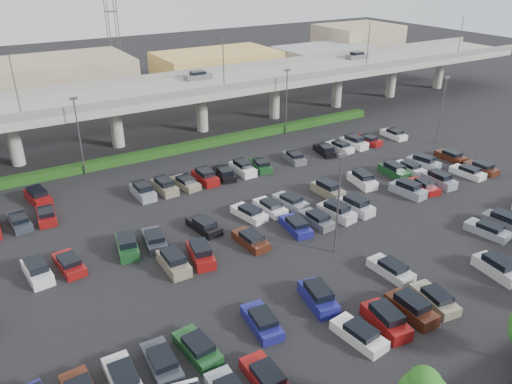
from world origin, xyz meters
TOP-DOWN VIEW (x-y plane):
  - ground at (0.00, 0.00)m, footprint 280.00×280.00m
  - overpass at (-0.22, 32.03)m, footprint 150.00×13.00m
  - hedge at (0.00, 25.00)m, footprint 66.00×1.60m
  - parked_cars at (0.48, -2.57)m, footprint 62.87×41.67m
  - light_poles at (-4.13, 2.00)m, footprint 66.90×48.38m
  - distant_buildings at (12.38, 61.81)m, footprint 138.00×24.00m
  - comm_tower at (4.00, 74.00)m, footprint 2.40×2.40m

SIDE VIEW (x-z plane):
  - ground at x=0.00m, z-range 0.00..0.00m
  - hedge at x=0.00m, z-range 0.00..1.10m
  - parked_cars at x=0.48m, z-range -0.20..1.47m
  - distant_buildings at x=12.38m, z-range -0.76..8.24m
  - light_poles at x=-4.13m, z-range 1.09..11.39m
  - overpass at x=-0.22m, z-range -0.93..14.87m
  - comm_tower at x=4.00m, z-range 0.61..30.61m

